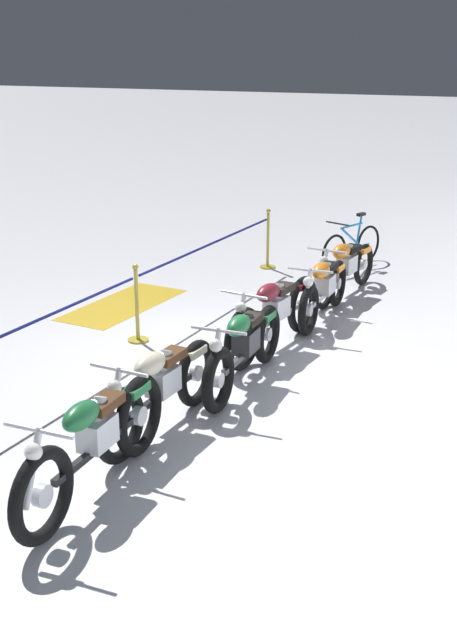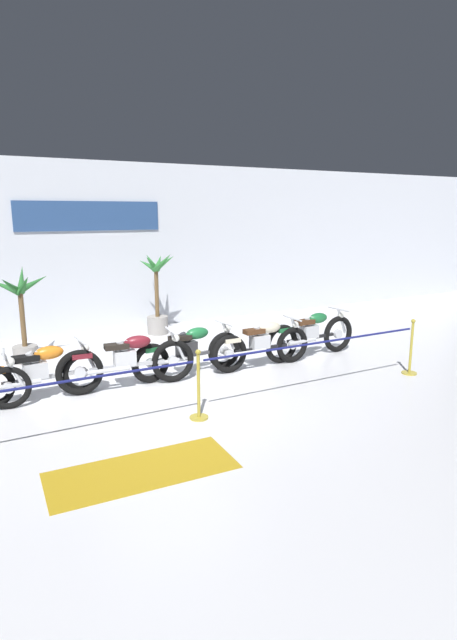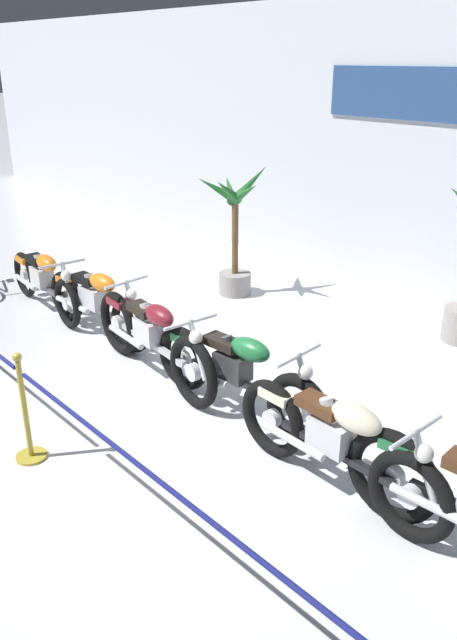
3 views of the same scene
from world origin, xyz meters
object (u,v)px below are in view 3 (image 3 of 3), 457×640
Objects in this scene: motorcycle_orange_1 at (96,302)px; motorcycle_cream_4 at (336,444)px; motorcycle_orange_0 at (44,280)px; stanchion_mid_left at (27,424)px; motorcycle_maroon_2 at (152,338)px; potted_palm_left_of_row at (235,236)px; motorcycle_green_3 at (237,374)px.

motorcycle_cream_4 is at bearing -3.20° from motorcycle_orange_1.
stanchion_mid_left reaches higher than motorcycle_orange_0.
stanchion_mid_left is (1.94, -1.88, -0.11)m from motorcycle_orange_1.
stanchion_mid_left reaches higher than motorcycle_maroon_2.
potted_palm_left_of_row is at bearing 114.09° from stanchion_mid_left.
potted_palm_left_of_row is at bearing 118.88° from motorcycle_maroon_2.
motorcycle_green_3 is at bearing 170.55° from motorcycle_cream_4.
motorcycle_cream_4 reaches higher than motorcycle_orange_1.
potted_palm_left_of_row reaches higher than motorcycle_cream_4.
motorcycle_orange_1 is 0.93× the size of motorcycle_green_3.
motorcycle_maroon_2 is 1.10× the size of motorcycle_cream_4.
motorcycle_green_3 is 1.05× the size of motorcycle_cream_4.
motorcycle_orange_1 is at bearing 4.82° from motorcycle_orange_0.
motorcycle_cream_4 is 2.06× the size of stanchion_mid_left.
potted_palm_left_of_row is (0.03, 2.37, 0.44)m from motorcycle_orange_1.
motorcycle_cream_4 is at bearing 37.73° from stanchion_mid_left.
motorcycle_orange_0 is 1.12× the size of potted_palm_left_of_row.
motorcycle_maroon_2 reaches higher than motorcycle_cream_4.
potted_palm_left_of_row reaches higher than motorcycle_green_3.
motorcycle_green_3 is at bearing 1.71° from motorcycle_orange_0.
motorcycle_orange_1 is 1.07× the size of potted_palm_left_of_row.
potted_palm_left_of_row reaches higher than motorcycle_maroon_2.
motorcycle_green_3 is 1.16× the size of potted_palm_left_of_row.
motorcycle_maroon_2 is at bearing -5.76° from motorcycle_orange_1.
motorcycle_green_3 is 1.46m from motorcycle_cream_4.
stanchion_mid_left reaches higher than motorcycle_green_3.
stanchion_mid_left reaches higher than motorcycle_cream_4.
motorcycle_cream_4 reaches higher than motorcycle_green_3.
motorcycle_cream_4 is (5.31, -0.12, 0.00)m from motorcycle_orange_0.
motorcycle_green_3 is at bearing 69.78° from stanchion_mid_left.
stanchion_mid_left is (3.17, -1.78, -0.11)m from motorcycle_orange_0.
motorcycle_orange_0 is at bearing 178.66° from motorcycle_cream_4.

